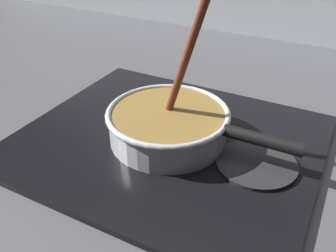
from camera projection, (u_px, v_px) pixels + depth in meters
ground at (97, 154)px, 0.72m from camera, size 2.40×1.60×0.04m
hob_plate at (168, 141)px, 0.71m from camera, size 0.56×0.48×0.01m
burner_ring at (168, 137)px, 0.71m from camera, size 0.16×0.16×0.01m
spare_burner at (256, 163)px, 0.64m from camera, size 0.14×0.14×0.01m
cooking_pan at (169, 123)px, 0.69m from camera, size 0.36×0.23×0.32m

